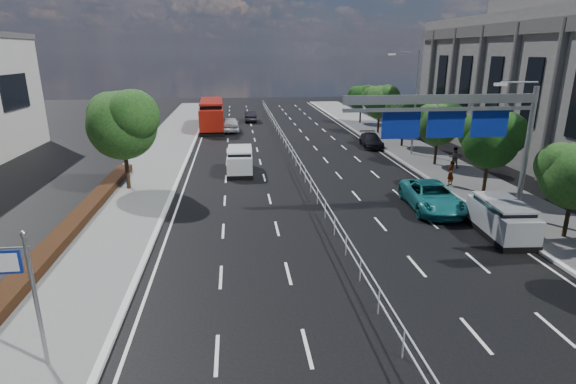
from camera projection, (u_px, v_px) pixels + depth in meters
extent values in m
plane|color=black|center=(393.00, 341.00, 14.39)|extent=(160.00, 160.00, 0.00)
cube|color=slate|center=(12.00, 368.00, 13.08)|extent=(5.00, 140.00, 0.14)
cube|color=silver|center=(101.00, 361.00, 13.36)|extent=(0.25, 140.00, 0.15)
cube|color=silver|center=(297.00, 156.00, 35.40)|extent=(0.05, 85.00, 0.05)
cube|color=silver|center=(297.00, 162.00, 35.54)|extent=(0.05, 85.00, 0.05)
cube|color=black|center=(22.00, 280.00, 17.53)|extent=(1.00, 36.00, 0.44)
cylinder|color=gray|center=(37.00, 305.00, 12.58)|extent=(0.12, 0.12, 4.20)
sphere|color=gray|center=(23.00, 234.00, 11.94)|extent=(0.18, 0.18, 0.18)
cylinder|color=gray|center=(4.00, 249.00, 11.99)|extent=(1.30, 0.07, 0.07)
cylinder|color=gray|center=(526.00, 155.00, 23.97)|extent=(0.28, 0.28, 7.20)
cube|color=gray|center=(442.00, 99.00, 22.51)|extent=(10.20, 0.25, 0.45)
cube|color=gray|center=(441.00, 109.00, 22.66)|extent=(10.20, 0.18, 0.18)
cylinder|color=gray|center=(519.00, 82.00, 22.72)|extent=(2.00, 0.10, 0.10)
cube|color=silver|center=(501.00, 84.00, 22.64)|extent=(0.60, 0.25, 0.15)
cube|color=navy|center=(490.00, 123.00, 23.39)|extent=(2.00, 0.08, 1.40)
cube|color=white|center=(489.00, 123.00, 23.43)|extent=(1.80, 0.02, 1.20)
cube|color=navy|center=(446.00, 124.00, 23.12)|extent=(2.00, 0.08, 1.40)
cube|color=white|center=(445.00, 124.00, 23.16)|extent=(1.80, 0.02, 1.20)
cube|color=navy|center=(401.00, 125.00, 22.85)|extent=(2.00, 0.08, 1.40)
cube|color=white|center=(400.00, 125.00, 22.89)|extent=(1.80, 0.02, 1.20)
cylinder|color=gray|center=(415.00, 104.00, 38.88)|extent=(0.16, 0.16, 9.00)
cylinder|color=gray|center=(406.00, 52.00, 37.46)|extent=(0.10, 2.40, 0.10)
cube|color=silver|center=(392.00, 54.00, 37.37)|extent=(0.60, 0.25, 0.15)
cube|color=#4C4947|center=(520.00, 28.00, 33.95)|extent=(0.40, 36.00, 1.00)
cylinder|color=black|center=(127.00, 165.00, 29.57)|extent=(0.28, 0.28, 3.50)
sphere|color=#143511|center=(122.00, 126.00, 28.80)|extent=(4.40, 4.40, 4.40)
sphere|color=#143511|center=(133.00, 116.00, 28.06)|extent=(3.30, 3.30, 3.30)
sphere|color=#143511|center=(111.00, 116.00, 29.17)|extent=(3.08, 3.08, 3.08)
cylinder|color=black|center=(568.00, 214.00, 21.88)|extent=(0.21, 0.21, 2.60)
sphere|color=#143511|center=(576.00, 176.00, 21.31)|extent=(3.20, 3.20, 3.20)
sphere|color=#143511|center=(559.00, 166.00, 21.58)|extent=(2.24, 2.24, 2.24)
cylinder|color=black|center=(486.00, 173.00, 28.96)|extent=(0.22, 0.22, 2.80)
sphere|color=black|center=(490.00, 141.00, 28.34)|extent=(3.50, 3.50, 3.50)
sphere|color=black|center=(507.00, 134.00, 27.75)|extent=(2.62, 2.62, 2.62)
sphere|color=black|center=(478.00, 133.00, 28.63)|extent=(2.45, 2.45, 2.45)
cylinder|color=black|center=(436.00, 149.00, 36.08)|extent=(0.22, 0.22, 2.70)
sphere|color=#143511|center=(438.00, 125.00, 35.48)|extent=(3.30, 3.30, 3.30)
sphere|color=#143511|center=(450.00, 119.00, 34.93)|extent=(2.48, 2.48, 2.47)
sphere|color=#143511|center=(429.00, 118.00, 35.76)|extent=(2.31, 2.31, 2.31)
cylinder|color=black|center=(402.00, 134.00, 43.20)|extent=(0.21, 0.21, 2.65)
sphere|color=black|center=(404.00, 113.00, 42.61)|extent=(3.20, 3.20, 3.20)
sphere|color=black|center=(413.00, 108.00, 42.07)|extent=(2.40, 2.40, 2.40)
sphere|color=black|center=(397.00, 108.00, 42.87)|extent=(2.24, 2.24, 2.24)
cylinder|color=black|center=(378.00, 121.00, 50.27)|extent=(0.23, 0.23, 2.85)
sphere|color=#143511|center=(380.00, 102.00, 49.64)|extent=(3.60, 3.60, 3.60)
sphere|color=#143511|center=(388.00, 97.00, 49.04)|extent=(2.70, 2.70, 2.70)
sphere|color=#143511|center=(373.00, 97.00, 49.94)|extent=(2.52, 2.52, 2.52)
cylinder|color=black|center=(360.00, 113.00, 57.42)|extent=(0.21, 0.21, 2.60)
sphere|color=black|center=(361.00, 98.00, 56.84)|extent=(3.10, 3.10, 3.10)
sphere|color=black|center=(367.00, 94.00, 56.31)|extent=(2.32, 2.33, 2.32)
sphere|color=black|center=(356.00, 95.00, 57.09)|extent=(2.17, 2.17, 2.17)
cube|color=black|center=(240.00, 171.00, 34.40)|extent=(2.02, 4.43, 0.31)
cube|color=silver|center=(240.00, 161.00, 34.17)|extent=(1.98, 4.34, 1.29)
cube|color=black|center=(240.00, 153.00, 33.98)|extent=(1.79, 3.14, 0.57)
cube|color=silver|center=(240.00, 149.00, 33.90)|extent=(1.88, 3.40, 0.11)
cylinder|color=black|center=(229.00, 173.00, 32.94)|extent=(0.29, 0.65, 0.64)
cylinder|color=black|center=(251.00, 173.00, 33.07)|extent=(0.29, 0.65, 0.64)
cylinder|color=black|center=(231.00, 164.00, 35.63)|extent=(0.29, 0.65, 0.64)
cylinder|color=black|center=(250.00, 164.00, 35.76)|extent=(0.29, 0.65, 0.64)
cube|color=black|center=(213.00, 127.00, 53.94)|extent=(3.02, 11.39, 0.34)
cube|color=maroon|center=(212.00, 115.00, 53.51)|extent=(2.96, 11.17, 2.30)
cube|color=black|center=(211.00, 105.00, 53.16)|extent=(2.66, 8.06, 1.01)
cube|color=maroon|center=(211.00, 101.00, 53.01)|extent=(2.79, 8.72, 0.20)
cylinder|color=black|center=(202.00, 131.00, 50.28)|extent=(0.32, 0.71, 0.70)
cylinder|color=black|center=(222.00, 131.00, 50.59)|extent=(0.32, 0.71, 0.70)
cylinder|color=black|center=(204.00, 121.00, 57.19)|extent=(0.32, 0.71, 0.70)
cylinder|color=black|center=(222.00, 121.00, 57.50)|extent=(0.32, 0.71, 0.70)
imported|color=silver|center=(230.00, 124.00, 51.96)|extent=(2.07, 4.93, 1.66)
imported|color=black|center=(250.00, 116.00, 59.40)|extent=(1.53, 4.32, 1.42)
cube|color=black|center=(499.00, 232.00, 22.67)|extent=(2.20, 4.51, 0.30)
cube|color=#95989C|center=(502.00, 219.00, 22.45)|extent=(2.15, 4.43, 1.24)
cube|color=black|center=(503.00, 207.00, 22.27)|extent=(1.91, 3.22, 0.55)
cube|color=#95989C|center=(504.00, 202.00, 22.18)|extent=(2.01, 3.48, 0.11)
cylinder|color=black|center=(499.00, 241.00, 21.24)|extent=(0.31, 0.64, 0.62)
cylinder|color=black|center=(530.00, 241.00, 21.30)|extent=(0.31, 0.64, 0.62)
cylinder|color=black|center=(473.00, 220.00, 23.94)|extent=(0.31, 0.64, 0.62)
cylinder|color=black|center=(501.00, 219.00, 24.00)|extent=(0.31, 0.64, 0.62)
imported|color=#197073|center=(432.00, 196.00, 26.25)|extent=(3.08, 5.87, 1.58)
imported|color=black|center=(371.00, 140.00, 43.55)|extent=(2.19, 4.57, 1.29)
imported|color=gray|center=(451.00, 173.00, 30.38)|extent=(0.75, 0.69, 1.71)
imported|color=gray|center=(454.00, 158.00, 34.99)|extent=(0.99, 0.89, 1.68)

